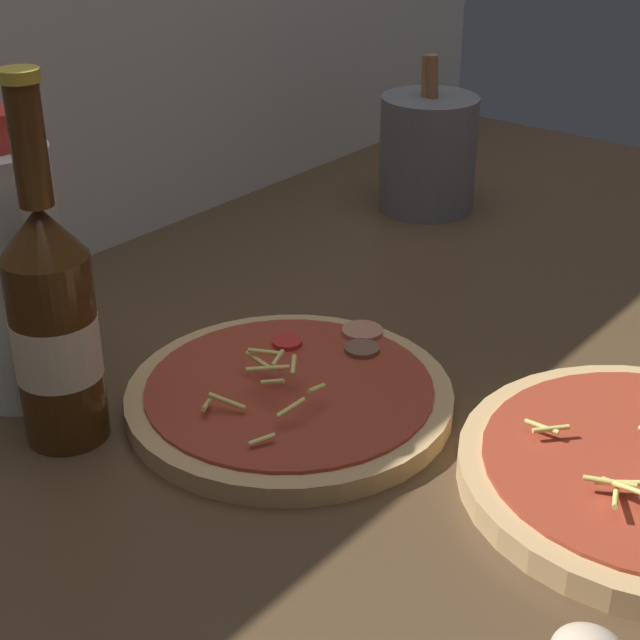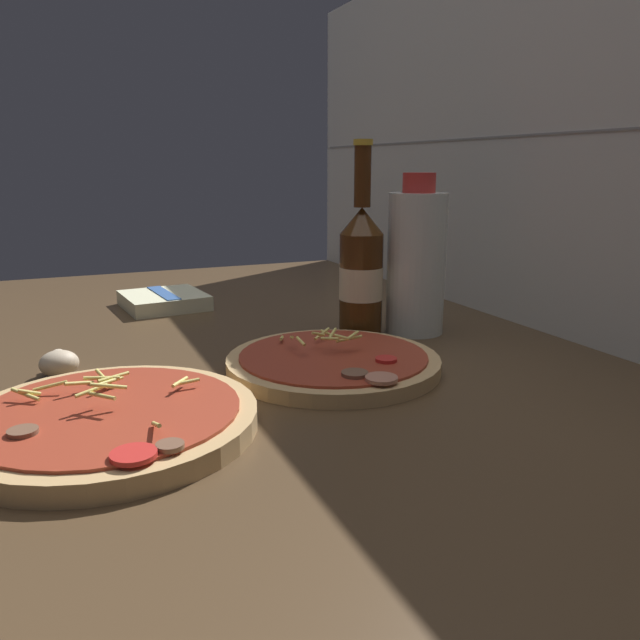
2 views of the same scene
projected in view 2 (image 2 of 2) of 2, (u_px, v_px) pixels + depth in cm
name	position (u px, v px, depth cm)	size (l,w,h in cm)	color
counter_slab	(250.00, 392.00, 69.50)	(160.00, 90.00, 2.50)	#4C3823
tile_backsplash	(584.00, 132.00, 80.08)	(160.00, 1.13, 60.00)	silver
pizza_near	(109.00, 420.00, 55.90)	(26.69, 26.69, 4.90)	tan
pizza_far	(334.00, 363.00, 72.60)	(24.96, 24.96, 4.24)	tan
beer_bottle	(361.00, 269.00, 86.36)	(6.08, 6.08, 26.68)	#47280F
oil_bottle	(416.00, 261.00, 87.34)	(8.17, 8.17, 22.35)	silver
mushroom_left	(59.00, 363.00, 70.78)	(4.54, 4.32, 3.03)	beige
dish_towel	(164.00, 300.00, 104.92)	(14.67, 14.08, 2.56)	beige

